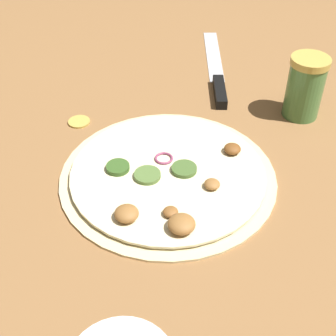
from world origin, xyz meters
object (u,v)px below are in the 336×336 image
Objects in this scene: knife at (218,79)px; loose_cap at (79,121)px; spice_jar at (305,87)px; pizza at (168,175)px.

knife is 0.29m from loose_cap.
knife is 0.18m from spice_jar.
loose_cap is at bearing 118.93° from knife.
spice_jar is (-0.12, -0.13, 0.05)m from knife.
pizza is at bearing 124.04° from spice_jar.
knife reaches higher than loose_cap.
pizza is 0.21m from loose_cap.
loose_cap is at bearing 91.52° from spice_jar.
loose_cap is (-0.01, 0.39, -0.05)m from spice_jar.
spice_jar is at bearing -129.44° from knife.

